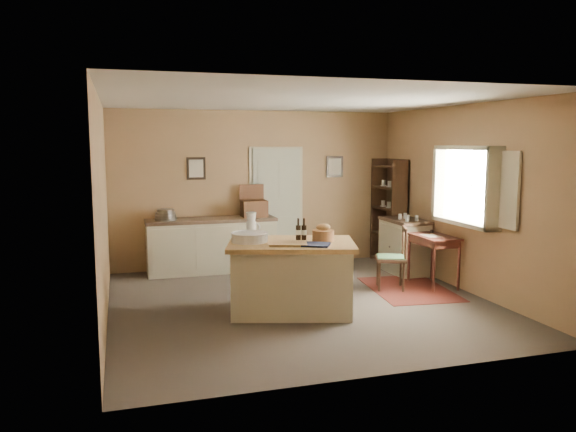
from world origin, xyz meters
name	(u,v)px	position (x,y,z in m)	size (l,w,h in m)	color
ground	(301,303)	(0.00, 0.00, 0.00)	(5.00, 5.00, 0.00)	brown
wall_back	(257,189)	(0.00, 2.50, 1.35)	(5.00, 0.10, 2.70)	#9C7750
wall_front	(387,232)	(0.00, -2.50, 1.35)	(5.00, 0.10, 2.70)	#9C7750
wall_left	(103,210)	(-2.50, 0.00, 1.35)	(0.10, 5.00, 2.70)	#9C7750
wall_right	(465,198)	(2.50, 0.00, 1.35)	(0.10, 5.00, 2.70)	#9C7750
ceiling	(301,100)	(0.00, 0.00, 2.70)	(5.00, 5.00, 0.00)	silver
door	(276,205)	(0.35, 2.47, 1.05)	(0.97, 0.06, 2.11)	#ACAF97
framed_prints	(268,168)	(0.20, 2.48, 1.72)	(2.82, 0.02, 0.38)	black
window	(469,186)	(2.42, -0.20, 1.55)	(0.25, 1.99, 1.12)	#BBB596
work_island	(291,275)	(-0.25, -0.35, 0.48)	(1.80, 1.43, 1.20)	#BBB596
sideboard	(212,243)	(-0.85, 2.20, 0.48)	(2.15, 0.61, 1.18)	#BBB596
rug	(409,289)	(1.75, 0.20, 0.00)	(1.10, 1.60, 0.01)	#551A14
writing_desk	(434,242)	(2.20, 0.30, 0.66)	(0.49, 0.81, 0.82)	#361611
desk_chair	(391,259)	(1.49, 0.30, 0.46)	(0.43, 0.43, 0.91)	black
right_cabinet	(404,245)	(2.20, 1.20, 0.46)	(0.53, 0.94, 0.99)	#BBB596
shelving_unit	(391,211)	(2.35, 2.00, 0.93)	(0.32, 0.84, 1.86)	black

